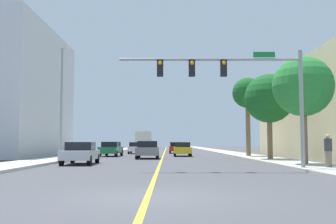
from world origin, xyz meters
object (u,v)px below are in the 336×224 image
Objects in this scene: car_gray at (148,149)px; car_white at (136,148)px; street_lamp at (61,96)px; car_red at (176,147)px; palm_near at (303,87)px; pedestrian at (328,151)px; palm_far at (248,94)px; delivery_truck at (144,141)px; palm_mid at (269,99)px; car_yellow at (182,149)px; traffic_signal_mast at (238,80)px; car_green at (111,149)px; car_silver at (81,153)px.

car_gray reaches higher than car_white.
car_red is (8.89, 22.56, -4.01)m from street_lamp.
palm_near reaches higher than pedestrian.
palm_far reaches higher than delivery_truck.
car_white is 2.70× the size of pedestrian.
car_gray is 1.00× the size of car_red.
car_yellow is (-6.33, 10.14, -4.01)m from palm_mid.
palm_mid is 0.74× the size of delivery_truck.
palm_far reaches higher than traffic_signal_mast.
car_white is 5.38m from car_red.
palm_near is at bearing -88.41° from palm_mid.
traffic_signal_mast is 31.88m from car_red.
car_gray is (-9.74, 11.00, -3.87)m from palm_near.
palm_near reaches higher than car_red.
palm_mid is at bearing -88.24° from palm_far.
street_lamp is 18.56m from pedestrian.
palm_mid is at bearing 91.59° from palm_near.
delivery_truck is at bearing -90.91° from car_green.
car_green reaches higher than car_yellow.
palm_near is at bearing -65.93° from car_white.
palm_mid is 7.11m from palm_far.
car_green is 27.93m from delivery_truck.
car_yellow is 10.65m from car_white.
street_lamp is 17.59m from palm_far.
car_silver is (-13.35, -4.95, -4.02)m from palm_mid.
palm_mid reaches higher than car_green.
pedestrian is at bearing 126.90° from car_green.
traffic_signal_mast reaches higher than delivery_truck.
car_red reaches higher than car_white.
traffic_signal_mast is at bearing -76.20° from car_white.
car_gray reaches higher than car_red.
car_green is 14.56m from car_silver.
pedestrian reaches higher than car_silver.
car_white is 1.02× the size of car_red.
palm_far is 1.67× the size of car_white.
street_lamp is (-11.38, 9.00, 0.24)m from traffic_signal_mast.
car_gray is at bearing 41.64° from street_lamp.
traffic_signal_mast reaches higher than car_yellow.
street_lamp is 16.78m from palm_near.
traffic_signal_mast is 2.09× the size of car_white.
palm_near is at bearing -174.49° from pedestrian.
car_gray is 17.38m from car_red.
street_lamp is at bearing -174.89° from palm_mid.
pedestrian is at bearing -77.87° from car_red.
car_white is at bearing -95.38° from car_silver.
car_silver is 14.58m from pedestrian.
palm_near reaches higher than delivery_truck.
traffic_signal_mast is at bearing 117.15° from car_green.
palm_mid is 1.53× the size of car_silver.
street_lamp reaches higher than car_silver.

